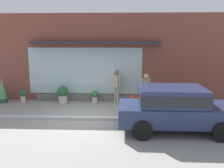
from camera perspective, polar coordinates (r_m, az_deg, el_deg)
name	(u,v)px	position (r m, az deg, el deg)	size (l,w,h in m)	color
ground_plane	(88,118)	(10.62, -5.44, -7.79)	(60.00, 60.00, 0.00)	gray
curb_strip	(88,118)	(10.41, -5.60, -7.81)	(14.00, 0.24, 0.12)	#B2B2AD
storefront	(96,58)	(13.29, -3.74, 5.85)	(14.00, 0.81, 4.58)	brown
fire_hydrant	(133,104)	(11.08, 4.89, -4.63)	(0.43, 0.40, 0.86)	red
pedestrian_with_handbag	(146,89)	(11.54, 7.85, -1.14)	(0.59, 0.47, 1.73)	#333847
pedestrian_passerby	(117,84)	(12.68, 1.05, 0.03)	(0.39, 0.35, 1.73)	#9E9384
parked_car_navy	(175,106)	(9.23, 14.11, -4.96)	(4.17, 2.11, 1.60)	navy
potted_plant_near_hydrant	(23,96)	(13.72, -19.70, -2.51)	(0.34, 0.34, 0.68)	#B7B2A3
potted_plant_by_entrance	(95,96)	(12.98, -3.96, -2.82)	(0.34, 0.34, 0.63)	#B7B2A3
potted_plant_low_front	(63,94)	(13.12, -11.21, -2.19)	(0.59, 0.59, 0.89)	#B7B2A3
potted_plant_window_center	(173,97)	(13.05, 13.81, -2.91)	(0.35, 0.35, 0.67)	#9E6042
potted_plant_corner_tall	(2,91)	(14.18, -23.76, -1.38)	(0.49, 0.49, 1.29)	#33473D
potted_plant_window_right	(192,94)	(13.08, 17.75, -2.13)	(0.44, 0.44, 1.20)	#9E6042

